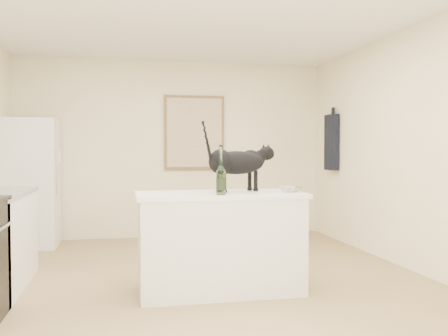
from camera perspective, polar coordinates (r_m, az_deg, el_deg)
floor at (r=4.75m, az=-2.21°, el=-13.59°), size 5.50×5.50×0.00m
ceiling at (r=4.76m, az=-2.25°, el=18.16°), size 5.50×5.50×0.00m
wall_back at (r=7.30m, az=-5.83°, el=2.18°), size 4.50×0.00×4.50m
wall_front at (r=1.92m, az=11.63°, el=2.69°), size 4.50×0.00×4.50m
wall_right at (r=5.42m, az=21.95°, el=2.11°), size 0.00×5.50×5.50m
island_base at (r=4.47m, az=-0.50°, el=-8.89°), size 1.44×0.67×0.86m
island_top at (r=4.41m, az=-0.50°, el=-3.14°), size 1.50×0.70×0.04m
fridge at (r=6.97m, az=-21.62°, el=-1.64°), size 0.68×0.68×1.70m
artwork_frame at (r=7.31m, az=-3.47°, el=4.15°), size 0.90×0.03×1.10m
artwork_canvas at (r=7.29m, az=-3.45°, el=4.15°), size 0.82×0.00×1.02m
hanging_garment at (r=7.19m, az=12.43°, el=2.95°), size 0.08×0.34×0.80m
black_cat at (r=4.51m, az=1.45°, el=0.26°), size 0.71×0.42×0.48m
wine_bottle at (r=4.19m, az=-0.37°, el=-0.57°), size 0.10×0.10×0.38m
glass_bowl at (r=4.47m, az=7.71°, el=-2.50°), size 0.22×0.22×0.05m
fridge_paper at (r=6.97m, az=-18.77°, el=1.28°), size 0.05×0.12×0.16m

